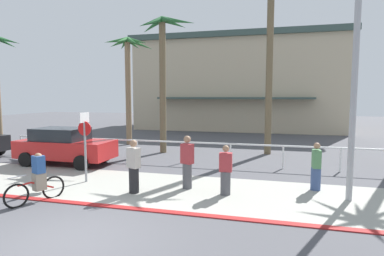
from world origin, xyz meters
name	(u,v)px	position (x,y,z in m)	size (l,w,h in m)	color
ground_plane	(190,157)	(0.00, 10.00, 0.00)	(80.00, 80.00, 0.00)	#4C4C51
sidewalk_strip	(146,188)	(0.00, 4.20, 0.01)	(44.00, 4.00, 0.02)	#9E9E93
curb_paint	(118,207)	(0.00, 2.20, 0.01)	(44.00, 0.24, 0.03)	maroon
building_backdrop	(240,84)	(0.60, 27.32, 4.39)	(19.52, 12.05, 8.74)	#BCAD8E
rail_fence	(182,146)	(0.00, 8.50, 0.84)	(18.45, 0.08, 1.04)	white
stop_sign_bike_lane	(85,137)	(-2.43, 4.35, 1.68)	(0.52, 0.56, 2.56)	gray
streetlight_curb	(358,56)	(6.44, 4.29, 4.28)	(0.24, 2.54, 7.50)	#9EA0A5
palm_tree_1	(129,63)	(-5.03, 13.34, 5.27)	(2.67, 3.26, 6.92)	#846B4C
palm_tree_2	(163,52)	(-1.80, 10.99, 5.54)	(3.37, 2.98, 7.46)	brown
palm_tree_3	(270,27)	(3.82, 12.04, 6.80)	(3.23, 3.27, 9.70)	brown
car_red_1	(65,146)	(-5.15, 6.82, 0.87)	(4.40, 2.02, 1.69)	red
cyclist_red_0	(38,179)	(-2.54, 2.04, 0.69)	(0.77, 1.70, 1.50)	black
pedestrian_0	(134,169)	(-0.14, 3.55, 0.82)	(0.47, 0.41, 1.76)	#232326
pedestrian_1	(187,164)	(1.39, 4.48, 0.85)	(0.47, 0.42, 1.82)	#4C4C51
pedestrian_2	(316,169)	(5.59, 5.40, 0.74)	(0.33, 0.41, 1.62)	#384C7A
pedestrian_3	(226,172)	(2.76, 4.13, 0.74)	(0.42, 0.34, 1.61)	#4C4C51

